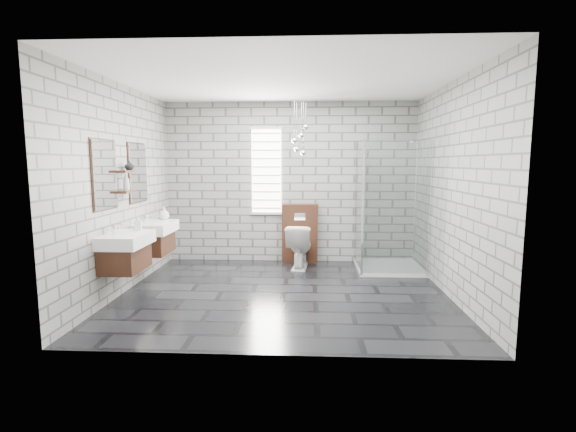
# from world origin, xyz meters

# --- Properties ---
(floor) EXTENTS (4.20, 3.60, 0.02)m
(floor) POSITION_xyz_m (0.00, 0.00, -0.01)
(floor) COLOR black
(floor) RESTS_ON ground
(ceiling) EXTENTS (4.20, 3.60, 0.02)m
(ceiling) POSITION_xyz_m (0.00, 0.00, 2.71)
(ceiling) COLOR white
(ceiling) RESTS_ON wall_back
(wall_back) EXTENTS (4.20, 0.02, 2.70)m
(wall_back) POSITION_xyz_m (0.00, 1.81, 1.35)
(wall_back) COLOR gray
(wall_back) RESTS_ON floor
(wall_front) EXTENTS (4.20, 0.02, 2.70)m
(wall_front) POSITION_xyz_m (0.00, -1.81, 1.35)
(wall_front) COLOR gray
(wall_front) RESTS_ON floor
(wall_left) EXTENTS (0.02, 3.60, 2.70)m
(wall_left) POSITION_xyz_m (-2.11, 0.00, 1.35)
(wall_left) COLOR gray
(wall_left) RESTS_ON floor
(wall_right) EXTENTS (0.02, 3.60, 2.70)m
(wall_right) POSITION_xyz_m (2.11, 0.00, 1.35)
(wall_right) COLOR gray
(wall_right) RESTS_ON floor
(vanity_left) EXTENTS (0.47, 0.70, 1.57)m
(vanity_left) POSITION_xyz_m (-1.91, -0.48, 0.76)
(vanity_left) COLOR #3D2012
(vanity_left) RESTS_ON wall_left
(vanity_right) EXTENTS (0.47, 0.70, 1.57)m
(vanity_right) POSITION_xyz_m (-1.91, 0.48, 0.76)
(vanity_right) COLOR #3D2012
(vanity_right) RESTS_ON wall_left
(shelf_lower) EXTENTS (0.14, 0.30, 0.03)m
(shelf_lower) POSITION_xyz_m (-2.03, -0.05, 1.32)
(shelf_lower) COLOR #3D2012
(shelf_lower) RESTS_ON wall_left
(shelf_upper) EXTENTS (0.14, 0.30, 0.03)m
(shelf_upper) POSITION_xyz_m (-2.03, -0.05, 1.58)
(shelf_upper) COLOR #3D2012
(shelf_upper) RESTS_ON wall_left
(window) EXTENTS (0.56, 0.05, 1.48)m
(window) POSITION_xyz_m (-0.40, 1.78, 1.55)
(window) COLOR white
(window) RESTS_ON wall_back
(cistern_panel) EXTENTS (0.60, 0.20, 1.00)m
(cistern_panel) POSITION_xyz_m (0.17, 1.70, 0.50)
(cistern_panel) COLOR #3D2012
(cistern_panel) RESTS_ON floor
(flush_plate) EXTENTS (0.18, 0.01, 0.12)m
(flush_plate) POSITION_xyz_m (0.17, 1.60, 0.80)
(flush_plate) COLOR silver
(flush_plate) RESTS_ON cistern_panel
(shower_enclosure) EXTENTS (1.00, 1.00, 2.03)m
(shower_enclosure) POSITION_xyz_m (1.50, 1.18, 0.50)
(shower_enclosure) COLOR white
(shower_enclosure) RESTS_ON floor
(pendant_cluster) EXTENTS (0.26, 0.25, 0.90)m
(pendant_cluster) POSITION_xyz_m (0.18, 1.37, 2.04)
(pendant_cluster) COLOR silver
(pendant_cluster) RESTS_ON ceiling
(toilet) EXTENTS (0.45, 0.72, 0.71)m
(toilet) POSITION_xyz_m (0.17, 1.33, 0.35)
(toilet) COLOR white
(toilet) RESTS_ON floor
(soap_bottle_a) EXTENTS (0.10, 0.10, 0.18)m
(soap_bottle_a) POSITION_xyz_m (-1.82, -0.22, 0.94)
(soap_bottle_a) COLOR #B2B2B2
(soap_bottle_a) RESTS_ON vanity_left
(soap_bottle_b) EXTENTS (0.19, 0.19, 0.18)m
(soap_bottle_b) POSITION_xyz_m (-1.84, 0.80, 0.94)
(soap_bottle_b) COLOR #B2B2B2
(soap_bottle_b) RESTS_ON vanity_right
(soap_bottle_c) EXTENTS (0.11, 0.11, 0.22)m
(soap_bottle_c) POSITION_xyz_m (-2.02, -0.06, 1.44)
(soap_bottle_c) COLOR #B2B2B2
(soap_bottle_c) RESTS_ON shelf_lower
(vase) EXTENTS (0.14, 0.14, 0.13)m
(vase) POSITION_xyz_m (-2.02, 0.06, 1.66)
(vase) COLOR #B2B2B2
(vase) RESTS_ON shelf_upper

